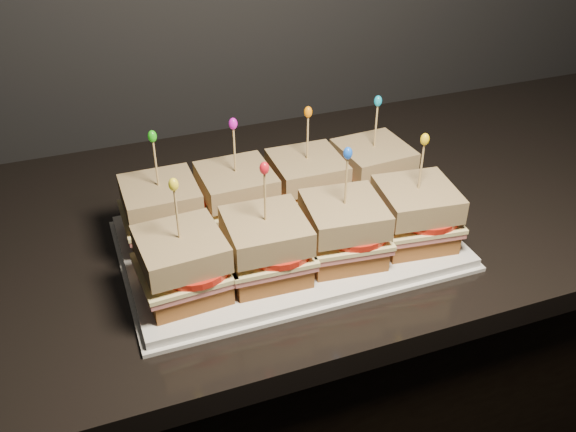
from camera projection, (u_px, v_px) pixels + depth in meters
name	position (u px, v px, depth m)	size (l,w,h in m)	color
granite_slab	(103.00, 256.00, 0.95)	(2.37, 0.66, 0.04)	black
platter	(288.00, 242.00, 0.94)	(0.46, 0.29, 0.02)	white
platter_rim	(288.00, 246.00, 0.94)	(0.48, 0.30, 0.01)	white
sandwich_0_bread_bot	(164.00, 228.00, 0.93)	(0.10, 0.10, 0.03)	brown
sandwich_0_ham	(163.00, 217.00, 0.92)	(0.11, 0.11, 0.01)	#C75458
sandwich_0_cheese	(162.00, 213.00, 0.91)	(0.11, 0.11, 0.01)	#F8E89A
sandwich_0_tomato	(171.00, 209.00, 0.91)	(0.10, 0.10, 0.01)	red
sandwich_0_bread_top	(160.00, 196.00, 0.90)	(0.10, 0.10, 0.03)	#4D2A0F
sandwich_0_pick	(156.00, 166.00, 0.87)	(0.00, 0.00, 0.09)	tan
sandwich_0_frill	(152.00, 136.00, 0.85)	(0.01, 0.01, 0.02)	#1CB112
sandwich_1_bread_bot	(238.00, 213.00, 0.96)	(0.10, 0.10, 0.03)	brown
sandwich_1_ham	(237.00, 203.00, 0.95)	(0.11, 0.11, 0.01)	#C75458
sandwich_1_cheese	(237.00, 199.00, 0.95)	(0.11, 0.11, 0.01)	#F8E89A
sandwich_1_tomato	(246.00, 195.00, 0.94)	(0.10, 0.10, 0.01)	red
sandwich_1_bread_top	(236.00, 182.00, 0.93)	(0.10, 0.10, 0.03)	#4D2A0F
sandwich_1_pick	(235.00, 153.00, 0.90)	(0.00, 0.00, 0.09)	tan
sandwich_1_frill	(233.00, 124.00, 0.88)	(0.01, 0.01, 0.02)	#CF10C6
sandwich_2_bread_bot	(306.00, 199.00, 0.99)	(0.10, 0.10, 0.03)	brown
sandwich_2_ham	(307.00, 189.00, 0.98)	(0.11, 0.11, 0.01)	#C75458
sandwich_2_cheese	(307.00, 185.00, 0.98)	(0.11, 0.11, 0.01)	#F8E89A
sandwich_2_tomato	(316.00, 182.00, 0.97)	(0.10, 0.10, 0.01)	red
sandwich_2_bread_top	(307.00, 169.00, 0.96)	(0.10, 0.10, 0.03)	#4D2A0F
sandwich_2_pick	(308.00, 140.00, 0.94)	(0.00, 0.00, 0.09)	tan
sandwich_2_frill	(308.00, 112.00, 0.91)	(0.01, 0.01, 0.02)	orange
sandwich_3_bread_bot	(371.00, 186.00, 1.02)	(0.10, 0.10, 0.03)	brown
sandwich_3_ham	(372.00, 177.00, 1.01)	(0.11, 0.11, 0.01)	#C75458
sandwich_3_cheese	(372.00, 173.00, 1.01)	(0.11, 0.11, 0.01)	#F8E89A
sandwich_3_tomato	(381.00, 169.00, 1.01)	(0.10, 0.10, 0.01)	red
sandwich_3_bread_top	(373.00, 156.00, 0.99)	(0.10, 0.10, 0.03)	#4D2A0F
sandwich_3_pick	(376.00, 129.00, 0.97)	(0.00, 0.00, 0.09)	tan
sandwich_3_frill	(378.00, 101.00, 0.94)	(0.01, 0.01, 0.02)	#0D94BA
sandwich_4_bread_bot	(185.00, 283.00, 0.82)	(0.10, 0.10, 0.03)	brown
sandwich_4_ham	(183.00, 272.00, 0.81)	(0.11, 0.11, 0.01)	#C75458
sandwich_4_cheese	(183.00, 268.00, 0.81)	(0.11, 0.11, 0.01)	#F8E89A
sandwich_4_tomato	(193.00, 264.00, 0.80)	(0.10, 0.10, 0.01)	red
sandwich_4_bread_top	(181.00, 249.00, 0.79)	(0.10, 0.10, 0.03)	#4D2A0F
sandwich_4_pick	(177.00, 217.00, 0.77)	(0.00, 0.00, 0.09)	tan
sandwich_4_frill	(173.00, 185.00, 0.74)	(0.01, 0.01, 0.02)	yellow
sandwich_5_bread_bot	(267.00, 264.00, 0.85)	(0.10, 0.10, 0.03)	brown
sandwich_5_ham	(266.00, 254.00, 0.85)	(0.11, 0.11, 0.01)	#C75458
sandwich_5_cheese	(266.00, 249.00, 0.84)	(0.11, 0.11, 0.01)	#F8E89A
sandwich_5_tomato	(276.00, 245.00, 0.84)	(0.10, 0.10, 0.01)	red
sandwich_5_bread_top	(266.00, 231.00, 0.83)	(0.10, 0.10, 0.03)	#4D2A0F
sandwich_5_pick	(265.00, 200.00, 0.80)	(0.00, 0.00, 0.09)	tan
sandwich_5_frill	(264.00, 168.00, 0.77)	(0.01, 0.01, 0.02)	red
sandwich_6_bread_bot	(342.00, 247.00, 0.89)	(0.10, 0.10, 0.03)	brown
sandwich_6_ham	(343.00, 237.00, 0.88)	(0.11, 0.11, 0.01)	#C75458
sandwich_6_cheese	(343.00, 232.00, 0.87)	(0.11, 0.11, 0.01)	#F8E89A
sandwich_6_tomato	(353.00, 228.00, 0.87)	(0.10, 0.10, 0.01)	red
sandwich_6_bread_top	(344.00, 214.00, 0.86)	(0.10, 0.10, 0.03)	#4D2A0F
sandwich_6_pick	(346.00, 184.00, 0.83)	(0.00, 0.00, 0.09)	tan
sandwich_6_frill	(348.00, 153.00, 0.81)	(0.01, 0.01, 0.02)	blue
sandwich_7_bread_bot	(413.00, 231.00, 0.92)	(0.10, 0.10, 0.03)	brown
sandwich_7_ham	(414.00, 221.00, 0.91)	(0.11, 0.11, 0.01)	#C75458
sandwich_7_cheese	(415.00, 217.00, 0.91)	(0.11, 0.11, 0.01)	#F8E89A
sandwich_7_tomato	(425.00, 213.00, 0.90)	(0.10, 0.10, 0.01)	red
sandwich_7_bread_top	(417.00, 199.00, 0.89)	(0.10, 0.10, 0.03)	#4D2A0F
sandwich_7_pick	(421.00, 169.00, 0.86)	(0.00, 0.00, 0.09)	tan
sandwich_7_frill	(425.00, 139.00, 0.84)	(0.01, 0.01, 0.02)	yellow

